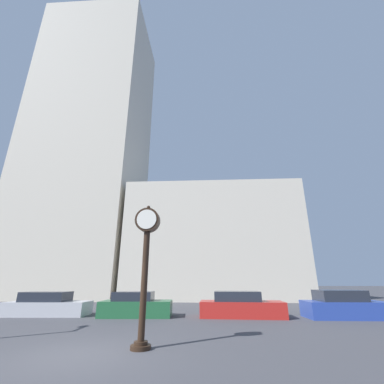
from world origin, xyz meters
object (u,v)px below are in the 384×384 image
Objects in this scene: car_silver at (48,305)px; car_red at (241,306)px; car_green at (136,306)px; street_clock at (146,253)px; car_blue at (344,306)px.

car_red reaches higher than car_silver.
street_clock is at bearing -77.13° from car_green.
car_green is at bearing -176.89° from car_red.
car_green is at bearing -4.33° from car_silver.
street_clock is at bearing -115.42° from car_red.
car_blue is (11.55, -0.04, 0.04)m from car_green.
car_blue is (9.45, 7.15, -2.18)m from street_clock.
car_red reaches higher than car_green.
car_red is at bearing -2.92° from car_green.
car_silver is 5.29m from car_green.
street_clock reaches higher than car_silver.
car_silver is 16.84m from car_blue.
car_blue reaches higher than car_silver.
street_clock reaches higher than car_green.
car_silver is 1.15× the size of car_green.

